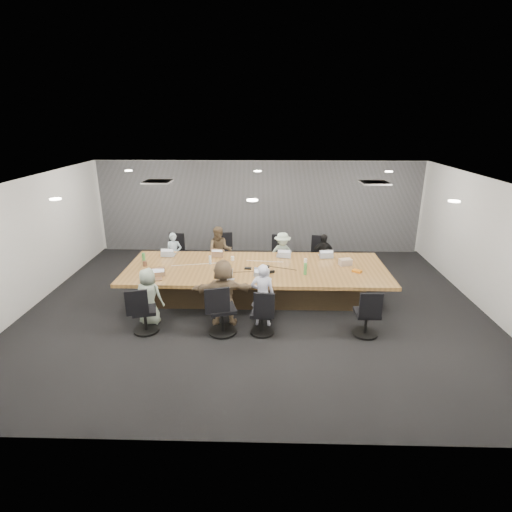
{
  "coord_description": "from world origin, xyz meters",
  "views": [
    {
      "loc": [
        0.23,
        -8.12,
        4.04
      ],
      "look_at": [
        0.0,
        0.4,
        1.05
      ],
      "focal_mm": 28.0,
      "sensor_mm": 36.0,
      "label": 1
    }
  ],
  "objects_px": {
    "chair_3": "(320,259)",
    "person_1": "(220,251)",
    "chair_4": "(145,314)",
    "bottle_green_right": "(305,269)",
    "laptop_0": "(169,255)",
    "laptop_1": "(217,255)",
    "person_4": "(149,296)",
    "canvas_bag": "(345,262)",
    "chair_5": "(222,313)",
    "snack_packet": "(357,271)",
    "laptop_3": "(326,256)",
    "bottle_green_left": "(144,259)",
    "chair_0": "(177,256)",
    "chair_6": "(262,316)",
    "laptop_4": "(155,279)",
    "person_6": "(263,295)",
    "bottle_clear": "(210,260)",
    "person_2": "(282,254)",
    "person_5": "(224,293)",
    "stapler": "(271,272)",
    "chair_1": "(222,256)",
    "laptop_5": "(226,280)",
    "conference_table": "(256,281)",
    "chair_2": "(282,258)",
    "mug_brown": "(145,264)",
    "laptop_6": "(263,280)",
    "person_0": "(174,254)",
    "laptop_2": "(283,256)",
    "person_3": "(323,255)"
  },
  "relations": [
    {
      "from": "chair_3",
      "to": "person_1",
      "type": "relative_size",
      "value": 0.54
    },
    {
      "from": "chair_4",
      "to": "bottle_green_right",
      "type": "distance_m",
      "value": 3.51
    },
    {
      "from": "laptop_0",
      "to": "laptop_1",
      "type": "height_order",
      "value": "same"
    },
    {
      "from": "chair_4",
      "to": "chair_3",
      "type": "bearing_deg",
      "value": 26.27
    },
    {
      "from": "person_4",
      "to": "canvas_bag",
      "type": "height_order",
      "value": "person_4"
    },
    {
      "from": "chair_5",
      "to": "snack_packet",
      "type": "bearing_deg",
      "value": 11.05
    },
    {
      "from": "chair_4",
      "to": "laptop_0",
      "type": "height_order",
      "value": "chair_4"
    },
    {
      "from": "chair_3",
      "to": "laptop_3",
      "type": "xyz_separation_m",
      "value": [
        -0.0,
        -0.9,
        0.39
      ]
    },
    {
      "from": "snack_packet",
      "to": "bottle_green_left",
      "type": "bearing_deg",
      "value": 175.77
    },
    {
      "from": "chair_0",
      "to": "chair_6",
      "type": "height_order",
      "value": "chair_0"
    },
    {
      "from": "laptop_4",
      "to": "person_6",
      "type": "distance_m",
      "value": 2.37
    },
    {
      "from": "bottle_clear",
      "to": "canvas_bag",
      "type": "bearing_deg",
      "value": 0.2
    },
    {
      "from": "laptop_3",
      "to": "laptop_4",
      "type": "height_order",
      "value": "same"
    },
    {
      "from": "chair_3",
      "to": "person_2",
      "type": "relative_size",
      "value": 0.61
    },
    {
      "from": "person_5",
      "to": "stapler",
      "type": "bearing_deg",
      "value": -138.74
    },
    {
      "from": "chair_1",
      "to": "laptop_5",
      "type": "bearing_deg",
      "value": 81.23
    },
    {
      "from": "chair_1",
      "to": "snack_packet",
      "type": "bearing_deg",
      "value": 131.88
    },
    {
      "from": "chair_5",
      "to": "canvas_bag",
      "type": "height_order",
      "value": "canvas_bag"
    },
    {
      "from": "conference_table",
      "to": "bottle_clear",
      "type": "relative_size",
      "value": 29.48
    },
    {
      "from": "chair_2",
      "to": "snack_packet",
      "type": "distance_m",
      "value": 2.55
    },
    {
      "from": "laptop_0",
      "to": "snack_packet",
      "type": "relative_size",
      "value": 1.69
    },
    {
      "from": "conference_table",
      "to": "person_4",
      "type": "xyz_separation_m",
      "value": [
        -2.13,
        -1.35,
        0.2
      ]
    },
    {
      "from": "person_1",
      "to": "bottle_green_left",
      "type": "relative_size",
      "value": 4.8
    },
    {
      "from": "laptop_4",
      "to": "mug_brown",
      "type": "height_order",
      "value": "mug_brown"
    },
    {
      "from": "person_6",
      "to": "bottle_green_left",
      "type": "relative_size",
      "value": 4.76
    },
    {
      "from": "laptop_0",
      "to": "laptop_4",
      "type": "bearing_deg",
      "value": 95.51
    },
    {
      "from": "laptop_4",
      "to": "mug_brown",
      "type": "xyz_separation_m",
      "value": [
        -0.46,
        0.81,
        0.05
      ]
    },
    {
      "from": "chair_4",
      "to": "chair_0",
      "type": "bearing_deg",
      "value": 76.3
    },
    {
      "from": "laptop_3",
      "to": "snack_packet",
      "type": "bearing_deg",
      "value": 113.88
    },
    {
      "from": "chair_5",
      "to": "laptop_6",
      "type": "xyz_separation_m",
      "value": [
        0.78,
        0.9,
        0.31
      ]
    },
    {
      "from": "person_0",
      "to": "chair_0",
      "type": "bearing_deg",
      "value": 88.65
    },
    {
      "from": "chair_3",
      "to": "laptop_2",
      "type": "height_order",
      "value": "laptop_2"
    },
    {
      "from": "person_3",
      "to": "chair_3",
      "type": "bearing_deg",
      "value": 75.69
    },
    {
      "from": "laptop_0",
      "to": "snack_packet",
      "type": "bearing_deg",
      "value": 169.4
    },
    {
      "from": "chair_3",
      "to": "laptop_1",
      "type": "height_order",
      "value": "laptop_1"
    },
    {
      "from": "chair_4",
      "to": "person_2",
      "type": "bearing_deg",
      "value": 32.39
    },
    {
      "from": "chair_1",
      "to": "person_4",
      "type": "relative_size",
      "value": 0.69
    },
    {
      "from": "person_0",
      "to": "person_5",
      "type": "relative_size",
      "value": 0.82
    },
    {
      "from": "laptop_4",
      "to": "laptop_0",
      "type": "bearing_deg",
      "value": 79.38
    },
    {
      "from": "laptop_4",
      "to": "bottle_clear",
      "type": "relative_size",
      "value": 1.38
    },
    {
      "from": "chair_3",
      "to": "stapler",
      "type": "bearing_deg",
      "value": 68.82
    },
    {
      "from": "chair_3",
      "to": "canvas_bag",
      "type": "height_order",
      "value": "canvas_bag"
    },
    {
      "from": "person_2",
      "to": "laptop_6",
      "type": "relative_size",
      "value": 3.49
    },
    {
      "from": "laptop_6",
      "to": "laptop_4",
      "type": "bearing_deg",
      "value": -169.72
    },
    {
      "from": "person_6",
      "to": "laptop_6",
      "type": "bearing_deg",
      "value": -85.65
    },
    {
      "from": "laptop_5",
      "to": "chair_0",
      "type": "bearing_deg",
      "value": 132.71
    },
    {
      "from": "conference_table",
      "to": "snack_packet",
      "type": "bearing_deg",
      "value": -5.93
    },
    {
      "from": "chair_1",
      "to": "laptop_0",
      "type": "relative_size",
      "value": 2.5
    },
    {
      "from": "laptop_4",
      "to": "laptop_5",
      "type": "distance_m",
      "value": 1.52
    },
    {
      "from": "mug_brown",
      "to": "chair_2",
      "type": "bearing_deg",
      "value": 27.44
    }
  ]
}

